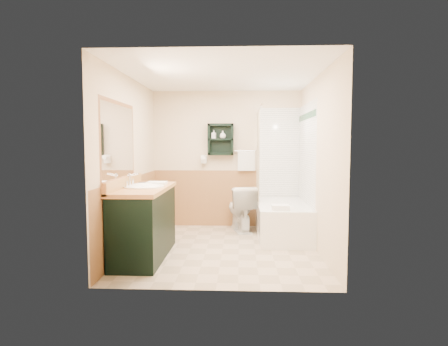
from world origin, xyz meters
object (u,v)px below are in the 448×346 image
at_px(hair_dryer, 204,159).
at_px(soap_bottle_b, 223,135).
at_px(toilet, 241,208).
at_px(vanity_book, 138,176).
at_px(soap_bottle_a, 214,137).
at_px(wall_shelf, 221,139).
at_px(vanity, 144,222).
at_px(bathtub, 283,220).

xyz_separation_m(hair_dryer, soap_bottle_b, (0.34, -0.03, 0.42)).
relative_size(hair_dryer, toilet, 0.31).
relative_size(vanity_book, soap_bottle_a, 1.51).
distance_m(hair_dryer, soap_bottle_b, 0.54).
relative_size(soap_bottle_a, soap_bottle_b, 1.10).
relative_size(toilet, soap_bottle_b, 5.67).
relative_size(hair_dryer, soap_bottle_a, 1.60).
bearing_deg(wall_shelf, soap_bottle_a, -177.60).
height_order(wall_shelf, soap_bottle_b, wall_shelf).
xyz_separation_m(vanity, soap_bottle_b, (0.93, 1.82, 1.16)).
height_order(bathtub, vanity_book, vanity_book).
xyz_separation_m(bathtub, vanity_book, (-2.08, -0.79, 0.76)).
xyz_separation_m(vanity, bathtub, (1.92, 1.13, -0.19)).
relative_size(vanity_book, soap_bottle_b, 1.66).
distance_m(wall_shelf, vanity_book, 1.90).
xyz_separation_m(soap_bottle_a, soap_bottle_b, (0.16, 0.00, 0.02)).
height_order(bathtub, soap_bottle_b, soap_bottle_b).
distance_m(wall_shelf, hair_dryer, 0.46).
xyz_separation_m(bathtub, toilet, (-0.67, 0.43, 0.11)).
relative_size(wall_shelf, bathtub, 0.37).
bearing_deg(bathtub, soap_bottle_a, 148.83).
bearing_deg(hair_dryer, soap_bottle_b, -5.09).
bearing_deg(soap_bottle_a, toilet, -29.34).
xyz_separation_m(hair_dryer, bathtub, (1.33, -0.72, -0.93)).
relative_size(wall_shelf, hair_dryer, 2.29).
relative_size(toilet, vanity_book, 3.42).
distance_m(bathtub, toilet, 0.80).
bearing_deg(toilet, vanity, 36.89).
relative_size(hair_dryer, vanity_book, 1.06).
bearing_deg(vanity, hair_dryer, 72.19).
distance_m(vanity, vanity_book, 0.69).
height_order(hair_dryer, soap_bottle_a, soap_bottle_a).
xyz_separation_m(vanity, toilet, (1.25, 1.56, -0.08)).
relative_size(bathtub, vanity_book, 6.65).
bearing_deg(soap_bottle_a, bathtub, -31.17).
bearing_deg(hair_dryer, vanity, -107.81).
bearing_deg(vanity, toilet, 51.20).
bearing_deg(vanity, vanity_book, 115.57).
xyz_separation_m(vanity, soap_bottle_a, (0.78, 1.82, 1.14)).
height_order(toilet, vanity_book, vanity_book).
bearing_deg(bathtub, vanity_book, -159.35).
height_order(hair_dryer, vanity_book, hair_dryer).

